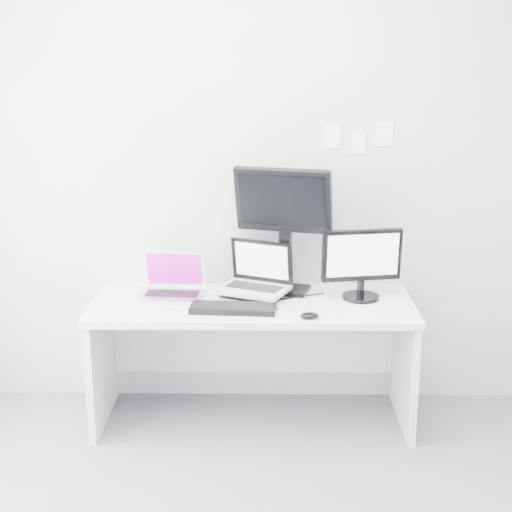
% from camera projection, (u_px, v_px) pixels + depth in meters
% --- Properties ---
extents(back_wall, '(3.60, 0.00, 3.60)m').
position_uv_depth(back_wall, '(253.00, 182.00, 4.46)').
color(back_wall, silver).
rests_on(back_wall, ground).
extents(desk, '(1.80, 0.70, 0.73)m').
position_uv_depth(desk, '(253.00, 362.00, 4.38)').
color(desk, white).
rests_on(desk, ground).
extents(macbook, '(0.38, 0.30, 0.27)m').
position_uv_depth(macbook, '(171.00, 275.00, 4.31)').
color(macbook, silver).
rests_on(macbook, desk).
extents(speaker, '(0.09, 0.09, 0.16)m').
position_uv_depth(speaker, '(183.00, 273.00, 4.55)').
color(speaker, black).
rests_on(speaker, desk).
extents(dell_laptop, '(0.47, 0.43, 0.32)m').
position_uv_depth(dell_laptop, '(253.00, 270.00, 4.33)').
color(dell_laptop, '#B4B6BB').
rests_on(dell_laptop, desk).
extents(rear_monitor, '(0.59, 0.34, 0.75)m').
position_uv_depth(rear_monitor, '(284.00, 228.00, 4.37)').
color(rear_monitor, black).
rests_on(rear_monitor, desk).
extents(samsung_monitor, '(0.48, 0.28, 0.42)m').
position_uv_depth(samsung_monitor, '(362.00, 263.00, 4.28)').
color(samsung_monitor, black).
rests_on(samsung_monitor, desk).
extents(keyboard, '(0.47, 0.19, 0.03)m').
position_uv_depth(keyboard, '(233.00, 308.00, 4.13)').
color(keyboard, black).
rests_on(keyboard, desk).
extents(mouse, '(0.11, 0.08, 0.03)m').
position_uv_depth(mouse, '(309.00, 316.00, 4.01)').
color(mouse, black).
rests_on(mouse, desk).
extents(wall_note_0, '(0.10, 0.00, 0.14)m').
position_uv_depth(wall_note_0, '(332.00, 135.00, 4.38)').
color(wall_note_0, white).
rests_on(wall_note_0, back_wall).
extents(wall_note_1, '(0.09, 0.00, 0.13)m').
position_uv_depth(wall_note_1, '(358.00, 142.00, 4.39)').
color(wall_note_1, white).
rests_on(wall_note_1, back_wall).
extents(wall_note_2, '(0.10, 0.00, 0.14)m').
position_uv_depth(wall_note_2, '(384.00, 134.00, 4.37)').
color(wall_note_2, white).
rests_on(wall_note_2, back_wall).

